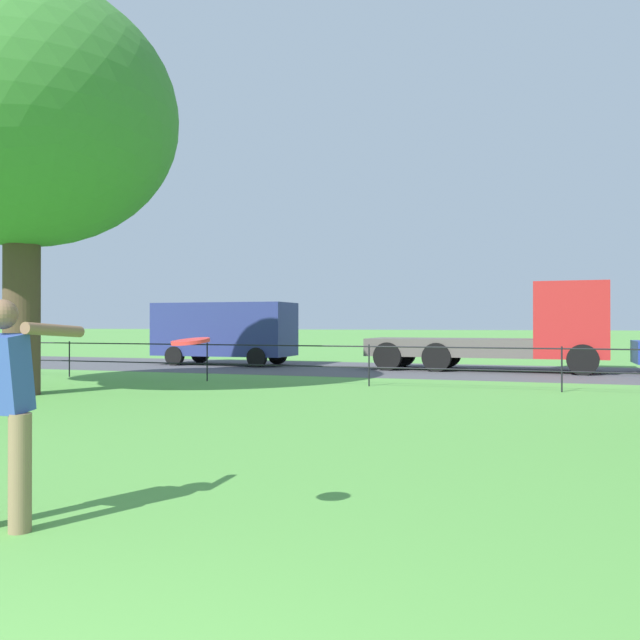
{
  "coord_description": "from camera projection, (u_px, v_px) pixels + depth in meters",
  "views": [
    {
      "loc": [
        1.82,
        -1.15,
        1.51
      ],
      "look_at": [
        -1.45,
        8.51,
        1.56
      ],
      "focal_mm": 37.4,
      "sensor_mm": 36.0,
      "label": 1
    }
  ],
  "objects": [
    {
      "name": "frisbee",
      "position": [
        191.0,
        341.0,
        4.64
      ],
      "size": [
        0.37,
        0.37,
        0.06
      ],
      "color": "red"
    },
    {
      "name": "person_thrower",
      "position": [
        3.0,
        405.0,
        4.86
      ],
      "size": [
        0.51,
        0.78,
        1.68
      ],
      "color": "#846B4C",
      "rests_on": "ground"
    },
    {
      "name": "park_fence",
      "position": [
        461.0,
        360.0,
        15.23
      ],
      "size": [
        30.41,
        0.04,
        1.0
      ],
      "color": "black",
      "rests_on": "ground"
    },
    {
      "name": "panel_van_right",
      "position": [
        225.0,
        330.0,
        24.13
      ],
      "size": [
        5.0,
        2.11,
        2.24
      ],
      "color": "navy",
      "rests_on": "ground"
    },
    {
      "name": "street_strip",
      "position": [
        483.0,
        372.0,
        20.7
      ],
      "size": [
        80.0,
        6.89,
        0.01
      ],
      "primitive_type": "cube",
      "color": "#4C4C51",
      "rests_on": "ground"
    },
    {
      "name": "tree_small_lawn",
      "position": [
        26.0,
        126.0,
        14.79
      ],
      "size": [
        7.82,
        7.65,
        8.65
      ],
      "color": "#4C3828",
      "rests_on": "ground"
    },
    {
      "name": "flatbed_truck_far_right",
      "position": [
        520.0,
        332.0,
        20.86
      ],
      "size": [
        7.34,
        2.55,
        2.75
      ],
      "color": "#B22323",
      "rests_on": "ground"
    }
  ]
}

